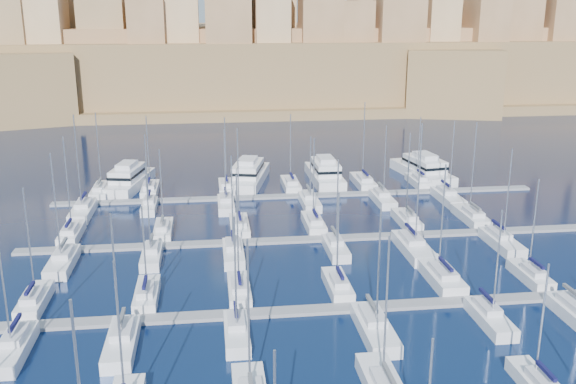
{
  "coord_description": "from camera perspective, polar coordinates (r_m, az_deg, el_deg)",
  "views": [
    {
      "loc": [
        -15.43,
        -74.4,
        31.59
      ],
      "look_at": [
        -5.33,
        6.0,
        8.44
      ],
      "focal_mm": 40.0,
      "sensor_mm": 36.0,
      "label": 1
    }
  ],
  "objects": [
    {
      "name": "ground",
      "position": [
        82.29,
        4.23,
        -6.68
      ],
      "size": [
        600.0,
        600.0,
        0.0
      ],
      "primitive_type": "plane",
      "color": "#020C31",
      "rests_on": "ground"
    },
    {
      "name": "pontoon_mid_near",
      "position": [
        71.53,
        6.14,
        -10.18
      ],
      "size": [
        84.0,
        2.0,
        0.4
      ],
      "primitive_type": "cube",
      "color": "slate",
      "rests_on": "ground"
    },
    {
      "name": "pontoon_mid_far",
      "position": [
        91.36,
        3.01,
        -4.17
      ],
      "size": [
        84.0,
        2.0,
        0.4
      ],
      "primitive_type": "cube",
      "color": "slate",
      "rests_on": "ground"
    },
    {
      "name": "pontoon_far",
      "position": [
        112.0,
        1.05,
        -0.33
      ],
      "size": [
        84.0,
        2.0,
        0.4
      ],
      "primitive_type": "cube",
      "color": "slate",
      "rests_on": "ground"
    },
    {
      "name": "sailboat_12",
      "position": [
        76.77,
        -21.61,
        -8.95
      ],
      "size": [
        2.52,
        8.4,
        13.77
      ],
      "color": "white",
      "rests_on": "ground"
    },
    {
      "name": "sailboat_13",
      "position": [
        74.62,
        -12.44,
        -8.9
      ],
      "size": [
        2.53,
        8.44,
        11.29
      ],
      "color": "white",
      "rests_on": "ground"
    },
    {
      "name": "sailboat_14",
      "position": [
        74.2,
        -4.36,
        -8.67
      ],
      "size": [
        2.48,
        8.27,
        14.47
      ],
      "color": "white",
      "rests_on": "ground"
    },
    {
      "name": "sailboat_15",
      "position": [
        75.49,
        4.44,
        -8.24
      ],
      "size": [
        2.46,
        8.19,
        12.04
      ],
      "color": "white",
      "rests_on": "ground"
    },
    {
      "name": "sailboat_16",
      "position": [
        79.86,
        13.38,
        -7.22
      ],
      "size": [
        3.14,
        10.48,
        14.63
      ],
      "color": "white",
      "rests_on": "ground"
    },
    {
      "name": "sailboat_17",
      "position": [
        83.22,
        20.76,
        -6.92
      ],
      "size": [
        2.41,
        8.04,
        12.86
      ],
      "color": "white",
      "rests_on": "ground"
    },
    {
      "name": "sailboat_18",
      "position": [
        67.59,
        -23.2,
        -12.61
      ],
      "size": [
        2.67,
        8.92,
        14.11
      ],
      "color": "white",
      "rests_on": "ground"
    },
    {
      "name": "sailboat_19",
      "position": [
        65.33,
        -14.57,
        -12.79
      ],
      "size": [
        2.78,
        9.26,
        14.23
      ],
      "color": "white",
      "rests_on": "ground"
    },
    {
      "name": "sailboat_20",
      "position": [
        65.28,
        -4.59,
        -12.32
      ],
      "size": [
        2.41,
        8.03,
        13.26
      ],
      "color": "white",
      "rests_on": "ground"
    },
    {
      "name": "sailboat_21",
      "position": [
        66.4,
        7.7,
        -11.89
      ],
      "size": [
        2.94,
        9.8,
        13.77
      ],
      "color": "white",
      "rests_on": "ground"
    },
    {
      "name": "sailboat_22",
      "position": [
        71.04,
        17.5,
        -10.6
      ],
      "size": [
        2.49,
        8.3,
        12.91
      ],
      "color": "white",
      "rests_on": "ground"
    },
    {
      "name": "sailboat_24",
      "position": [
        96.88,
        -18.7,
        -3.49
      ],
      "size": [
        2.61,
        8.7,
        14.99
      ],
      "color": "white",
      "rests_on": "ground"
    },
    {
      "name": "sailboat_25",
      "position": [
        94.92,
        -11.03,
        -3.33
      ],
      "size": [
        2.52,
        8.39,
        12.91
      ],
      "color": "white",
      "rests_on": "ground"
    },
    {
      "name": "sailboat_26",
      "position": [
        95.06,
        -4.34,
        -3.03
      ],
      "size": [
        2.72,
        9.08,
        15.58
      ],
      "color": "white",
      "rests_on": "ground"
    },
    {
      "name": "sailboat_27",
      "position": [
        96.06,
        2.31,
        -2.8
      ],
      "size": [
        2.65,
        8.82,
        13.9
      ],
      "color": "white",
      "rests_on": "ground"
    },
    {
      "name": "sailboat_28",
      "position": [
        99.24,
        10.52,
        -2.44
      ],
      "size": [
        2.58,
        8.61,
        14.35
      ],
      "color": "white",
      "rests_on": "ground"
    },
    {
      "name": "sailboat_29",
      "position": [
        103.18,
        15.95,
        -2.07
      ],
      "size": [
        2.86,
        9.52,
        15.64
      ],
      "color": "white",
      "rests_on": "ground"
    },
    {
      "name": "sailboat_30",
      "position": [
        86.67,
        -19.41,
        -5.85
      ],
      "size": [
        2.86,
        9.53,
        15.27
      ],
      "color": "white",
      "rests_on": "ground"
    },
    {
      "name": "sailboat_31",
      "position": [
        85.57,
        -12.04,
        -5.56
      ],
      "size": [
        2.45,
        8.17,
        13.58
      ],
      "color": "white",
      "rests_on": "ground"
    },
    {
      "name": "sailboat_32",
      "position": [
        84.94,
        -4.88,
        -5.41
      ],
      "size": [
        2.65,
        8.82,
        14.26
      ],
      "color": "white",
      "rests_on": "ground"
    },
    {
      "name": "sailboat_33",
      "position": [
        86.72,
        4.26,
        -4.94
      ],
      "size": [
        2.49,
        8.29,
        13.32
      ],
      "color": "white",
      "rests_on": "ground"
    },
    {
      "name": "sailboat_34",
      "position": [
        88.15,
        11.09,
        -4.82
      ],
      "size": [
        3.25,
        10.83,
        17.98
      ],
      "color": "white",
      "rests_on": "ground"
    },
    {
      "name": "sailboat_35",
      "position": [
        93.36,
        18.43,
        -4.2
      ],
      "size": [
        2.86,
        9.55,
        14.25
      ],
      "color": "white",
      "rests_on": "ground"
    },
    {
      "name": "sailboat_36",
      "position": [
        117.77,
        -16.28,
        0.11
      ],
      "size": [
        2.85,
        9.49,
        14.84
      ],
      "color": "white",
      "rests_on": "ground"
    },
    {
      "name": "sailboat_37",
      "position": [
        116.54,
        -12.16,
        0.23
      ],
      "size": [
        2.76,
        9.19,
        14.1
      ],
      "color": "white",
      "rests_on": "ground"
    },
    {
      "name": "sailboat_38",
      "position": [
        115.95,
        -5.49,
        0.44
      ],
      "size": [
        2.67,
        8.9,
        13.6
      ],
      "color": "white",
      "rests_on": "ground"
    },
    {
      "name": "sailboat_39",
      "position": [
        117.07,
        0.26,
        0.67
      ],
      "size": [
        2.82,
        9.41,
        13.85
      ],
      "color": "white",
      "rests_on": "ground"
    },
    {
      "name": "sailboat_40",
      "position": [
        119.8,
        6.7,
        0.93
      ],
      "size": [
        3.0,
        10.01,
        15.77
      ],
      "color": "white",
      "rests_on": "ground"
    },
    {
      "name": "sailboat_41",
      "position": [
        121.98,
        11.49,
        0.97
      ],
      "size": [
        2.56,
        8.52,
        13.01
      ],
      "color": "white",
      "rests_on": "ground"
    },
    {
      "name": "sailboat_42",
      "position": [
        107.04,
        -17.77,
        -1.57
      ],
      "size": [
        3.03,
        10.09,
        16.51
      ],
      "color": "white",
      "rests_on": "ground"
    },
    {
      "name": "sailboat_43",
      "position": [
        106.73,
        -12.23,
        -1.23
      ],
      "size": [
        2.29,
        7.63,
        12.97
      ],
      "color": "white",
      "rests_on": "ground"
    },
    {
      "name": "sailboat_44",
      "position": [
        105.77,
        -5.54,
        -1.09
      ],
      "size": [
        2.62,
        8.74,
        13.62
      ],
      "color": "white",
      "rests_on": "ground"
    },
    {
      "name": "sailboat_45",
      "position": [
        106.87,
        1.93,
        -0.85
      ],
      "size": [
        2.71,
        9.02,
        12.19
      ],
      "color": "white",
      "rests_on": "ground"
    },
    {
      "name": "sailboat_46",
      "position": [
        109.49,
        8.4,
        -0.6
      ],
      "size": [
        2.69,
        8.98,
        13.7
      ],
      "color": "white",
      "rests_on": "ground"
    },
    {
      "name": "sailboat_47",
      "position": [
        112.56,
        14.02,
        -0.44
      ],
      "size": [
        2.98,
        9.94,
        14.25
      ],
      "color": "white",
      "rests_on": "ground"
    },
    {
      "name": "motor_yacht_a",
      "position": [
        120.5,
        -13.98,
        1.11
      ],
      "size": [
        8.28,
        17.1,
        5.25
      ],
      "color": "white",
      "rests_on": "ground"
    },
    {
      "name": "motor_yacht_b",
      "position": [
        120.55,
        -3.53,
        1.57
      ],
      "size": [
        9.38,
        18.79,
        5.25
      ],
      "color": "white",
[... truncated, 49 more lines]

